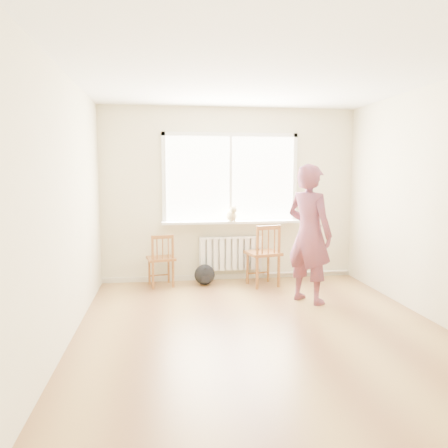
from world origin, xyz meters
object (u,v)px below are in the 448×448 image
object	(u,v)px
person	(309,234)
cat	(232,215)
chair_left	(161,260)
backpack	(205,275)
chair_right	(265,255)

from	to	relation	value
person	cat	distance (m)	1.45
chair_left	backpack	bearing A→B (deg)	170.01
backpack	chair_left	bearing A→B (deg)	-178.07
chair_right	cat	bearing A→B (deg)	-49.23
chair_right	person	world-z (taller)	person
chair_left	backpack	size ratio (longest dim) A/B	2.55
backpack	cat	bearing A→B (deg)	16.24
chair_left	person	bearing A→B (deg)	139.78
chair_left	backpack	world-z (taller)	chair_left
chair_right	cat	world-z (taller)	cat
chair_right	backpack	world-z (taller)	chair_right
chair_right	backpack	xyz separation A→B (m)	(-0.88, 0.21, -0.32)
chair_left	chair_right	size ratio (longest dim) A/B	0.85
chair_right	backpack	bearing A→B (deg)	-25.72
chair_right	person	bearing A→B (deg)	102.45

